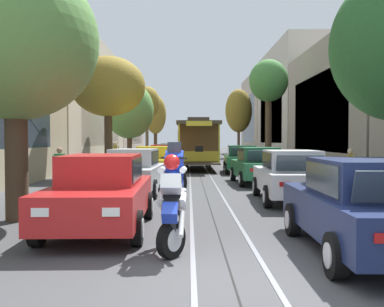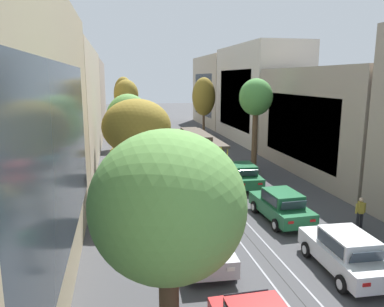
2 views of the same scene
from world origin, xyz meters
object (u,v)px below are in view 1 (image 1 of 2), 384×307
Objects in this scene: street_tree_kerb_left_mid at (129,111)px; street_tree_kerb_right_mid at (239,111)px; parked_car_brown_sixth_left at (169,152)px; parked_car_white_second_right at (291,176)px; parked_car_yellow_mid_left at (153,162)px; pedestrian_on_left_pavement at (115,152)px; fire_hydrant at (81,187)px; cable_car_trolley at (198,144)px; street_tree_kerb_left_near at (15,41)px; parked_car_silver_second_left at (134,171)px; pedestrian_crossing_far at (350,166)px; motorcycle_with_rider at (173,195)px; parked_car_green_mid_right at (258,165)px; street_tree_kerb_left_far at (155,115)px; parked_car_red_near_left at (101,192)px; street_tree_kerb_left_fourth at (147,103)px; parked_car_teal_fifth_left at (166,154)px; parked_car_green_fourth_right at (241,159)px; parked_car_navy_near_right at (364,206)px; street_tree_kerb_right_second at (269,83)px; pedestrian_on_right_pavement at (60,166)px; street_tree_kerb_left_second at (108,87)px; parked_car_red_fourth_left at (163,157)px.

street_tree_kerb_left_mid is 18.03m from street_tree_kerb_right_mid.
parked_car_brown_sixth_left is 28.14m from parked_car_white_second_right.
parked_car_yellow_mid_left is 9.69m from parked_car_white_second_right.
pedestrian_on_left_pavement reaches higher than fire_hydrant.
parked_car_brown_sixth_left is at bearing 101.36° from cable_car_trolley.
parked_car_white_second_right is at bearing 23.22° from street_tree_kerb_left_near.
pedestrian_on_left_pavement is (-3.61, 17.50, 0.18)m from parked_car_silver_second_left.
pedestrian_crossing_far is at bearing 33.10° from street_tree_kerb_left_near.
street_tree_kerb_left_mid reaches higher than parked_car_yellow_mid_left.
pedestrian_on_left_pavement is (-1.27, 1.42, -3.03)m from street_tree_kerb_left_mid.
parked_car_brown_sixth_left is 10.01m from street_tree_kerb_right_mid.
motorcycle_with_rider is at bearing -119.63° from parked_car_white_second_right.
parked_car_green_mid_right is 10.50m from cable_car_trolley.
motorcycle_with_rider is (3.86, -46.36, -4.01)m from street_tree_kerb_left_far.
street_tree_kerb_left_fourth reaches higher than parked_car_red_near_left.
parked_car_teal_fifth_left is 1.00× the size of parked_car_green_fourth_right.
parked_car_green_mid_right is at bearing 74.09° from motorcycle_with_rider.
street_tree_kerb_right_second reaches higher than parked_car_navy_near_right.
street_tree_kerb_left_near is at bearing -89.88° from street_tree_kerb_left_far.
street_tree_kerb_left_fourth is 16.39m from street_tree_kerb_right_second.
street_tree_kerb_right_mid is 32.12m from pedestrian_on_right_pavement.
street_tree_kerb_left_far is (-0.05, 11.40, -0.47)m from street_tree_kerb_left_fourth.
pedestrian_crossing_far is (10.39, 6.77, -3.31)m from street_tree_kerb_left_near.
parked_car_teal_fifth_left and parked_car_brown_sixth_left have the same top height.
parked_car_white_second_right is 0.62× the size of street_tree_kerb_left_fourth.
parked_car_red_near_left and parked_car_yellow_mid_left have the same top height.
street_tree_kerb_left_near is (-2.20, -24.54, 3.39)m from parked_car_teal_fifth_left.
parked_car_silver_second_left is at bearing 101.92° from motorcycle_with_rider.
street_tree_kerb_right_second reaches higher than street_tree_kerb_left_second.
fire_hydrant is (0.74, -40.08, -4.56)m from street_tree_kerb_left_far.
parked_car_yellow_mid_left is (0.05, 12.55, 0.00)m from parked_car_red_near_left.
parked_car_red_fourth_left is 13.82m from pedestrian_crossing_far.
parked_car_silver_second_left is 1.00× the size of parked_car_white_second_right.
parked_car_navy_near_right is at bearing -72.05° from parked_car_yellow_mid_left.
cable_car_trolley is (2.43, -12.11, 0.86)m from parked_car_brown_sixth_left.
parked_car_green_mid_right is 2.74× the size of pedestrian_on_right_pavement.
parked_car_silver_second_left and parked_car_yellow_mid_left have the same top height.
street_tree_kerb_right_mid reaches higher than street_tree_kerb_left_mid.
parked_car_brown_sixth_left is at bearing 89.78° from parked_car_silver_second_left.
pedestrian_on_right_pavement reaches higher than parked_car_red_near_left.
parked_car_teal_fifth_left is at bearing 79.65° from street_tree_kerb_left_second.
parked_car_silver_second_left is 0.61× the size of street_tree_kerb_right_second.
parked_car_yellow_mid_left is 0.99× the size of parked_car_green_fourth_right.
motorcycle_with_rider is 1.07× the size of pedestrian_on_left_pavement.
street_tree_kerb_left_near is 32.08m from street_tree_kerb_left_fourth.
parked_car_green_fourth_right is 22.03m from street_tree_kerb_right_mid.
pedestrian_on_right_pavement is 1.03× the size of pedestrian_crossing_far.
parked_car_white_second_right is at bearing -89.56° from parked_car_green_fourth_right.
parked_car_red_near_left is 0.72× the size of street_tree_kerb_left_near.
cable_car_trolley is at bearing 115.85° from pedestrian_crossing_far.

